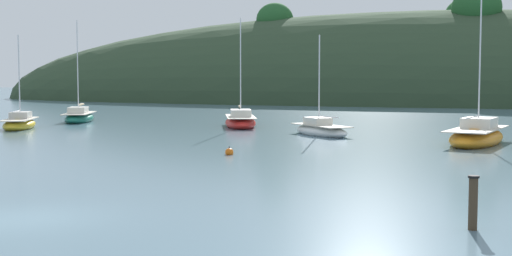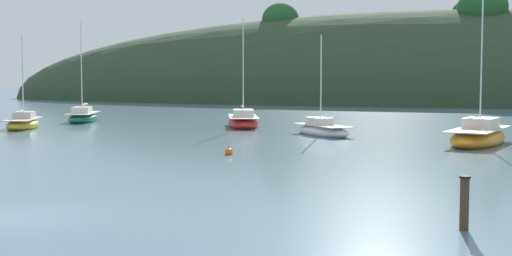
# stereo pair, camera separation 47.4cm
# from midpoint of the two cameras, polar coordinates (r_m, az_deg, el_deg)

# --- Properties ---
(ground_plane) EXTENTS (400.00, 400.00, 0.00)m
(ground_plane) POSITION_cam_midpoint_polar(r_m,az_deg,el_deg) (21.03, -19.11, -7.12)
(ground_plane) COLOR slate
(far_shoreline_hill) EXTENTS (150.00, 36.00, 31.92)m
(far_shoreline_hill) POSITION_cam_midpoint_polar(r_m,az_deg,el_deg) (110.34, 12.62, 2.12)
(far_shoreline_hill) COLOR #2D422B
(far_shoreline_hill) RESTS_ON ground
(sailboat_black_sloop) EXTENTS (5.13, 7.61, 9.07)m
(sailboat_black_sloop) POSITION_cam_midpoint_polar(r_m,az_deg,el_deg) (55.81, -1.55, 0.54)
(sailboat_black_sloop) COLOR red
(sailboat_black_sloop) RESTS_ON ground
(sailboat_teal_outer) EXTENTS (4.79, 7.15, 9.37)m
(sailboat_teal_outer) POSITION_cam_midpoint_polar(r_m,az_deg,el_deg) (64.13, -14.70, 0.87)
(sailboat_teal_outer) COLOR #196B56
(sailboat_teal_outer) RESTS_ON ground
(sailboat_red_portside) EXTENTS (4.77, 6.65, 7.61)m
(sailboat_red_portside) POSITION_cam_midpoint_polar(r_m,az_deg,el_deg) (57.25, -19.30, 0.35)
(sailboat_red_portside) COLOR gold
(sailboat_red_portside) RESTS_ON ground
(sailboat_navy_dinghy) EXTENTS (5.62, 5.62, 7.20)m
(sailboat_navy_dinghy) POSITION_cam_midpoint_polar(r_m,az_deg,el_deg) (48.03, 5.12, -0.16)
(sailboat_navy_dinghy) COLOR white
(sailboat_navy_dinghy) RESTS_ON ground
(sailboat_orange_cutter) EXTENTS (4.12, 8.35, 9.89)m
(sailboat_orange_cutter) POSITION_cam_midpoint_polar(r_m,az_deg,el_deg) (43.55, 17.61, -0.67)
(sailboat_orange_cutter) COLOR orange
(sailboat_orange_cutter) RESTS_ON ground
(mooring_buoy_inner) EXTENTS (0.44, 0.44, 0.54)m
(mooring_buoy_inner) POSITION_cam_midpoint_polar(r_m,az_deg,el_deg) (35.93, -2.62, -2.03)
(mooring_buoy_inner) COLOR orange
(mooring_buoy_inner) RESTS_ON ground
(jetty_piling) EXTENTS (0.30, 0.30, 1.46)m
(jetty_piling) POSITION_cam_midpoint_polar(r_m,az_deg,el_deg) (19.11, 16.94, -5.93)
(jetty_piling) COLOR #423323
(jetty_piling) RESTS_ON ground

